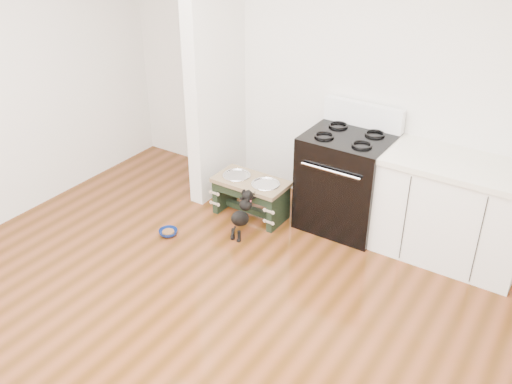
# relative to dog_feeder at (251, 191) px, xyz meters

# --- Properties ---
(ground) EXTENTS (5.00, 5.00, 0.00)m
(ground) POSITION_rel_dog_feeder_xyz_m (0.57, -1.80, -0.28)
(ground) COLOR #44250C
(ground) RESTS_ON ground
(room_shell) EXTENTS (5.00, 5.00, 5.00)m
(room_shell) POSITION_rel_dog_feeder_xyz_m (0.57, -1.80, 1.34)
(room_shell) COLOR silver
(room_shell) RESTS_ON ground
(partition_wall) EXTENTS (0.15, 0.80, 2.70)m
(partition_wall) POSITION_rel_dog_feeder_xyz_m (-0.60, 0.30, 1.07)
(partition_wall) COLOR silver
(partition_wall) RESTS_ON ground
(oven_range) EXTENTS (0.76, 0.69, 1.14)m
(oven_range) POSITION_rel_dog_feeder_xyz_m (0.82, 0.36, 0.20)
(oven_range) COLOR black
(oven_range) RESTS_ON ground
(cabinet_run) EXTENTS (1.24, 0.64, 0.91)m
(cabinet_run) POSITION_rel_dog_feeder_xyz_m (1.80, 0.38, 0.17)
(cabinet_run) COLOR white
(cabinet_run) RESTS_ON ground
(dog_feeder) EXTENTS (0.72, 0.38, 0.41)m
(dog_feeder) POSITION_rel_dog_feeder_xyz_m (0.00, 0.00, 0.00)
(dog_feeder) COLOR black
(dog_feeder) RESTS_ON ground
(puppy) EXTENTS (0.13, 0.37, 0.44)m
(puppy) POSITION_rel_dog_feeder_xyz_m (0.13, -0.33, -0.04)
(puppy) COLOR black
(puppy) RESTS_ON ground
(floor_bowl) EXTENTS (0.19, 0.19, 0.05)m
(floor_bowl) POSITION_rel_dog_feeder_xyz_m (-0.45, -0.72, -0.25)
(floor_bowl) COLOR navy
(floor_bowl) RESTS_ON ground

